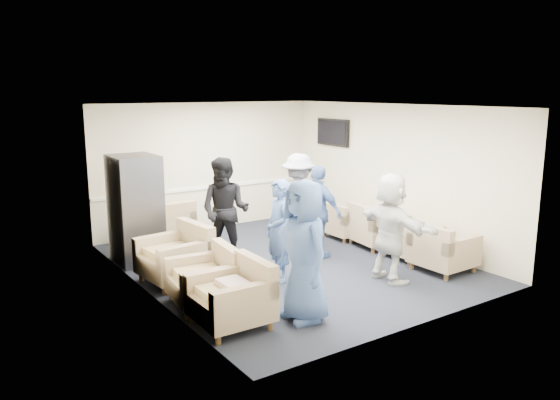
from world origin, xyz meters
TOP-DOWN VIEW (x-y plane):
  - floor at (0.00, 0.00)m, footprint 6.00×6.00m
  - ceiling at (0.00, 0.00)m, footprint 6.00×6.00m
  - back_wall at (0.00, 3.00)m, footprint 5.00×0.02m
  - front_wall at (0.00, -3.00)m, footprint 5.00×0.02m
  - left_wall at (-2.50, 0.00)m, footprint 0.02×6.00m
  - right_wall at (2.50, 0.00)m, footprint 0.02×6.00m
  - chair_rail at (0.00, 2.98)m, footprint 4.98×0.04m
  - tv at (2.44, 1.80)m, footprint 0.10×1.00m
  - armchair_left_near at (-1.99, -1.69)m, footprint 0.91×0.91m
  - armchair_left_mid at (-1.96, -0.87)m, footprint 0.96×0.96m
  - armchair_left_far at (-1.92, 0.25)m, footprint 1.04×1.04m
  - armchair_right_near at (1.88, -1.75)m, footprint 0.88×0.88m
  - armchair_right_midnear at (1.95, -0.93)m, footprint 0.75×0.75m
  - armchair_right_midfar at (1.99, -0.07)m, footprint 0.99×0.99m
  - armchair_right_far at (1.91, 0.73)m, footprint 0.78×0.78m
  - armchair_corner at (-1.28, 2.28)m, footprint 0.98×0.98m
  - vending_machine at (-2.09, 1.59)m, footprint 0.76×0.89m
  - backpack at (-1.02, -0.57)m, footprint 0.26×0.19m
  - pillow at (-2.00, -1.69)m, footprint 0.32×0.42m
  - person_front_left at (-1.15, -2.03)m, footprint 0.64×0.94m
  - person_mid_left at (-0.60, -0.62)m, footprint 0.47×0.64m
  - person_back_left at (-0.84, 0.67)m, footprint 1.11×1.13m
  - person_back_right at (0.78, 0.75)m, footprint 1.05×1.32m
  - person_mid_right at (0.66, -0.00)m, footprint 0.63×1.04m
  - person_front_right at (0.86, -1.58)m, footprint 0.60×1.62m

SIDE VIEW (x-z plane):
  - floor at x=0.00m, z-range 0.00..0.00m
  - backpack at x=-1.02m, z-range 0.01..0.43m
  - armchair_right_midnear at x=1.95m, z-range 0.00..0.60m
  - armchair_right_far at x=1.91m, z-range 0.00..0.61m
  - armchair_right_near at x=1.88m, z-range 0.00..0.69m
  - armchair_left_mid at x=-1.96m, z-range 0.00..0.69m
  - armchair_right_midfar at x=1.99m, z-range 0.00..0.71m
  - armchair_left_near at x=-1.99m, z-range 0.00..0.72m
  - armchair_corner at x=-1.28m, z-range 0.00..0.74m
  - armchair_left_far at x=-1.92m, z-range 0.00..0.76m
  - pillow at x=-2.00m, z-range 0.48..0.60m
  - person_mid_left at x=-0.60m, z-range 0.00..1.62m
  - person_mid_right at x=0.66m, z-range 0.00..1.66m
  - person_front_right at x=0.86m, z-range 0.00..1.72m
  - person_back_right at x=0.78m, z-range 0.00..1.79m
  - chair_rail at x=0.00m, z-range 0.87..0.93m
  - person_back_left at x=-0.84m, z-range 0.00..1.84m
  - person_front_left at x=-1.15m, z-range 0.00..1.87m
  - vending_machine at x=-2.09m, z-range 0.00..1.87m
  - back_wall at x=0.00m, z-range 0.00..2.70m
  - front_wall at x=0.00m, z-range 0.00..2.70m
  - left_wall at x=-2.50m, z-range 0.00..2.70m
  - right_wall at x=2.50m, z-range 0.00..2.70m
  - tv at x=2.44m, z-range 1.76..2.34m
  - ceiling at x=0.00m, z-range 2.70..2.70m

